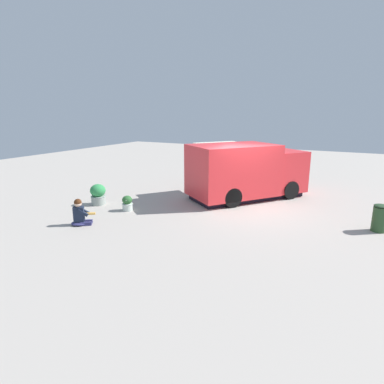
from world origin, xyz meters
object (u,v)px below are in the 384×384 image
at_px(planter_flowering_far, 127,203).
at_px(trash_bin, 380,218).
at_px(food_truck, 246,172).
at_px(person_customer, 80,214).
at_px(planter_flowering_near, 98,194).

relative_size(planter_flowering_far, trash_bin, 0.66).
xyz_separation_m(food_truck, person_customer, (-3.58, -5.56, -0.73)).
bearing_deg(planter_flowering_near, person_customer, -60.71).
relative_size(food_truck, planter_flowering_far, 9.14).
bearing_deg(food_truck, person_customer, -122.78).
relative_size(planter_flowering_near, trash_bin, 0.96).
bearing_deg(person_customer, food_truck, 57.22).
distance_m(food_truck, trash_bin, 5.18).
bearing_deg(trash_bin, person_customer, -156.23).
distance_m(food_truck, planter_flowering_far, 4.94).
bearing_deg(person_customer, planter_flowering_far, 78.99).
xyz_separation_m(planter_flowering_near, planter_flowering_far, (1.49, -0.11, -0.13)).
xyz_separation_m(food_truck, trash_bin, (4.79, -1.87, -0.66)).
height_order(food_truck, planter_flowering_far, food_truck).
height_order(person_customer, planter_flowering_far, person_customer).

